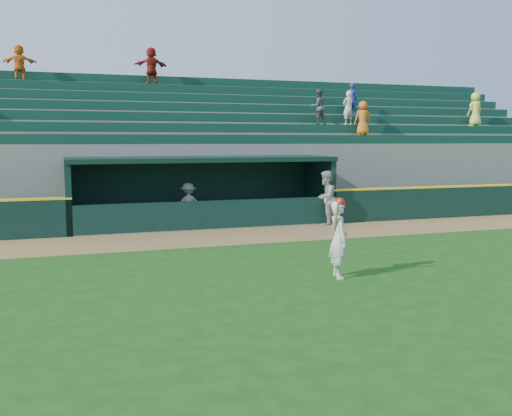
# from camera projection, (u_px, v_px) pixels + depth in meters

# --- Properties ---
(ground) EXTENTS (120.00, 120.00, 0.00)m
(ground) POSITION_uv_depth(u_px,v_px,m) (278.00, 270.00, 13.44)
(ground) COLOR #194611
(ground) RESTS_ON ground
(warning_track) EXTENTS (40.00, 3.00, 0.01)m
(warning_track) POSITION_uv_depth(u_px,v_px,m) (223.00, 237.00, 18.06)
(warning_track) COLOR olive
(warning_track) RESTS_ON ground
(field_wall_right) EXTENTS (15.50, 0.30, 1.20)m
(field_wall_right) POSITION_uv_depth(u_px,v_px,m) (500.00, 200.00, 23.41)
(field_wall_right) COLOR black
(field_wall_right) RESTS_ON ground
(wall_stripe_right) EXTENTS (15.50, 0.32, 0.06)m
(wall_stripe_right) POSITION_uv_depth(u_px,v_px,m) (501.00, 185.00, 23.33)
(wall_stripe_right) COLOR yellow
(wall_stripe_right) RESTS_ON field_wall_right
(dugout_player_front) EXTENTS (1.21, 1.18, 1.96)m
(dugout_player_front) POSITION_uv_depth(u_px,v_px,m) (326.00, 198.00, 20.59)
(dugout_player_front) COLOR #A2A29D
(dugout_player_front) RESTS_ON ground
(dugout_player_inside) EXTENTS (1.01, 0.59, 1.55)m
(dugout_player_inside) POSITION_uv_depth(u_px,v_px,m) (188.00, 204.00, 20.34)
(dugout_player_inside) COLOR #ACACA7
(dugout_player_inside) RESTS_ON ground
(dugout) EXTENTS (9.40, 2.80, 2.46)m
(dugout) POSITION_uv_depth(u_px,v_px,m) (200.00, 187.00, 20.82)
(dugout) COLOR slate
(dugout) RESTS_ON ground
(stands) EXTENTS (34.50, 6.25, 7.14)m
(stands) POSITION_uv_depth(u_px,v_px,m) (176.00, 155.00, 24.99)
(stands) COLOR slate
(stands) RESTS_ON ground
(batter_at_plate) EXTENTS (0.53, 0.82, 1.81)m
(batter_at_plate) POSITION_uv_depth(u_px,v_px,m) (339.00, 238.00, 12.63)
(batter_at_plate) COLOR silver
(batter_at_plate) RESTS_ON ground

